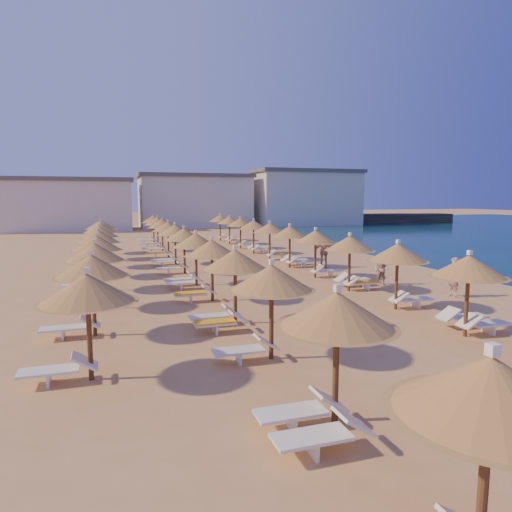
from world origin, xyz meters
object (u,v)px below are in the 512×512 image
object	(u,v)px
parasol_row_east	(302,235)
parasol_row_west	(190,238)
beachgoer_a	(454,277)
jetty	(359,219)
beachgoer_b	(381,269)
beachgoer_c	(324,252)

from	to	relation	value
parasol_row_east	parasol_row_west	bearing A→B (deg)	180.00
parasol_row_west	beachgoer_a	bearing A→B (deg)	-38.13
parasol_row_east	parasol_row_west	world-z (taller)	same
jetty	beachgoer_b	bearing A→B (deg)	-112.59
jetty	beachgoer_c	xyz separation A→B (m)	(-24.98, -38.33, 0.20)
parasol_row_west	beachgoer_c	distance (m)	8.38
parasol_row_west	beachgoer_c	xyz separation A→B (m)	(8.21, 1.21, -1.17)
jetty	beachgoer_b	distance (m)	50.54
beachgoer_a	beachgoer_b	world-z (taller)	beachgoer_a
parasol_row_east	beachgoer_a	distance (m)	8.63
jetty	beachgoer_a	xyz separation A→B (m)	(-23.34, -47.28, 0.09)
parasol_row_east	beachgoer_a	bearing A→B (deg)	-65.08
jetty	parasol_row_west	bearing A→B (deg)	-123.27
beachgoer_a	beachgoer_b	distance (m)	3.52
beachgoer_a	beachgoer_c	size ratio (longest dim) A/B	0.89
beachgoer_a	beachgoer_c	distance (m)	9.10
parasol_row_west	beachgoer_c	world-z (taller)	parasol_row_west
parasol_row_west	jetty	bearing A→B (deg)	49.98
jetty	beachgoer_c	world-z (taller)	beachgoer_c
jetty	parasol_row_east	world-z (taller)	parasol_row_east
parasol_row_west	beachgoer_a	size ratio (longest dim) A/B	24.43
jetty	parasol_row_east	size ratio (longest dim) A/B	0.73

